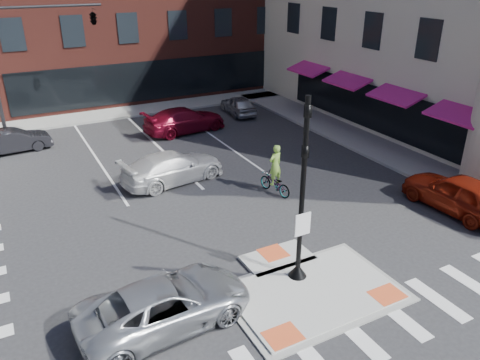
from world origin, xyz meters
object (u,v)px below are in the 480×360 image
silver_suv (165,304)px  bg_car_silver (238,105)px  red_sedan (459,193)px  bg_car_red (185,120)px  cyclist (275,177)px  white_pickup (173,167)px  bg_car_dark (13,141)px

silver_suv → bg_car_silver: (11.51, 17.54, -0.06)m
red_sedan → bg_car_red: bearing=-70.3°
bg_car_silver → cyclist: 12.54m
silver_suv → red_sedan: red_sedan is taller
cyclist → silver_suv: bearing=26.8°
white_pickup → bg_car_silver: 11.55m
bg_car_red → bg_car_silver: bearing=-75.2°
white_pickup → bg_car_red: 7.37m
white_pickup → cyclist: bearing=-142.4°
white_pickup → bg_car_dark: white_pickup is taller
bg_car_dark → cyclist: bearing=-143.3°
bg_car_red → cyclist: 9.96m
silver_suv → cyclist: bearing=-55.8°
white_pickup → bg_car_dark: (-6.36, 7.78, -0.08)m
bg_car_silver → bg_car_red: bg_car_red is taller
red_sedan → bg_car_silver: bearing=-87.6°
white_pickup → bg_car_red: bg_car_red is taller
white_pickup → bg_car_silver: (7.88, 8.44, -0.09)m
silver_suv → bg_car_red: bearing=-28.2°
bg_car_silver → cyclist: (-4.33, -11.77, 0.14)m
silver_suv → bg_car_dark: 17.10m
bg_car_dark → bg_car_red: bearing=-101.8°
silver_suv → cyclist: 9.21m
white_pickup → red_sedan: bearing=-140.7°
bg_car_dark → bg_car_silver: bg_car_dark is taller
silver_suv → white_pickup: 9.80m
bg_car_dark → bg_car_red: 9.66m
bg_car_dark → cyclist: (9.91, -11.11, 0.14)m
silver_suv → red_sedan: bearing=-91.0°
red_sedan → bg_car_dark: 22.48m
red_sedan → cyclist: (-5.82, 4.95, -0.03)m
silver_suv → red_sedan: size_ratio=1.06×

